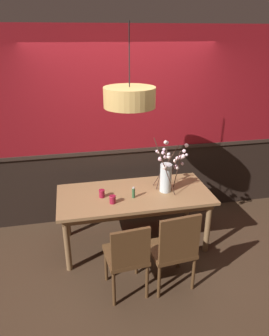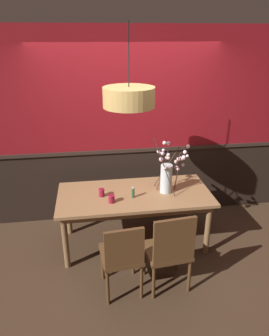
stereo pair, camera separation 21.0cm
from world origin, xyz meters
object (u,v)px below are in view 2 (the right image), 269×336
(chair_near_side_left, at_px, (122,255))
(condiment_bottle, at_px, (133,193))
(chair_far_side_left, at_px, (110,183))
(vase_with_blossoms, at_px, (167,175))
(candle_holder_nearer_edge, at_px, (102,193))
(candle_holder_nearer_center, at_px, (112,199))
(chair_far_side_right, at_px, (145,179))
(pendant_lamp, at_px, (129,97))
(dining_table, at_px, (134,199))
(chair_near_side_right, at_px, (170,249))

(chair_near_side_left, relative_size, condiment_bottle, 6.38)
(chair_far_side_left, distance_m, condiment_bottle, 1.00)
(vase_with_blossoms, bearing_deg, chair_near_side_left, -128.15)
(chair_far_side_left, bearing_deg, chair_near_side_left, -90.18)
(candle_holder_nearer_edge, bearing_deg, candle_holder_nearer_center, -57.90)
(chair_near_side_left, bearing_deg, chair_far_side_left, 89.82)
(candle_holder_nearer_center, xyz_separation_m, condiment_bottle, (0.27, 0.08, 0.02))
(chair_far_side_left, distance_m, chair_far_side_right, 0.53)
(chair_near_side_left, distance_m, pendant_lamp, 1.66)
(vase_with_blossoms, relative_size, pendant_lamp, 0.91)
(vase_with_blossoms, bearing_deg, candle_holder_nearer_edge, -179.74)
(candle_holder_nearer_edge, distance_m, pendant_lamp, 1.22)
(dining_table, height_order, pendant_lamp, pendant_lamp)
(chair_far_side_right, relative_size, candle_holder_nearer_edge, 9.61)
(chair_far_side_right, relative_size, candle_holder_nearer_center, 9.86)
(candle_holder_nearer_center, distance_m, pendant_lamp, 1.20)
(chair_far_side_right, xyz_separation_m, condiment_bottle, (-0.31, -0.94, 0.28))
(dining_table, relative_size, chair_near_side_left, 2.13)
(pendant_lamp, bearing_deg, condiment_bottle, -5.78)
(chair_near_side_right, bearing_deg, candle_holder_nearer_edge, 127.76)
(chair_far_side_right, bearing_deg, vase_with_blossoms, -81.19)
(pendant_lamp, bearing_deg, chair_far_side_left, 100.79)
(chair_near_side_left, bearing_deg, candle_holder_nearer_center, 94.05)
(dining_table, bearing_deg, condiment_bottle, -108.27)
(chair_far_side_right, height_order, candle_holder_nearer_edge, chair_far_side_right)
(dining_table, relative_size, pendant_lamp, 2.25)
(chair_near_side_left, distance_m, condiment_bottle, 0.85)
(chair_near_side_left, distance_m, vase_with_blossoms, 1.18)
(chair_near_side_right, height_order, vase_with_blossoms, vase_with_blossoms)
(dining_table, distance_m, chair_far_side_left, 0.87)
(dining_table, relative_size, chair_far_side_left, 2.16)
(chair_near_side_right, bearing_deg, dining_table, 105.93)
(dining_table, xyz_separation_m, chair_far_side_right, (0.28, 0.84, -0.13))
(chair_near_side_left, bearing_deg, vase_with_blossoms, 51.85)
(chair_far_side_right, distance_m, candle_holder_nearer_edge, 1.13)
(candle_holder_nearer_edge, bearing_deg, chair_near_side_left, -79.58)
(candle_holder_nearer_edge, bearing_deg, vase_with_blossoms, 0.26)
(chair_far_side_right, relative_size, chair_near_side_right, 0.99)
(chair_near_side_right, height_order, candle_holder_nearer_edge, chair_near_side_right)
(chair_near_side_left, distance_m, candle_holder_nearer_edge, 0.91)
(chair_near_side_right, xyz_separation_m, pendant_lamp, (-0.32, 0.76, 1.44))
(chair_near_side_left, height_order, candle_holder_nearer_center, chair_near_side_left)
(dining_table, height_order, candle_holder_nearer_edge, candle_holder_nearer_edge)
(chair_far_side_left, bearing_deg, condiment_bottle, -76.80)
(chair_far_side_left, distance_m, chair_near_side_left, 1.68)
(chair_near_side_right, distance_m, candle_holder_nearer_edge, 1.11)
(dining_table, xyz_separation_m, candle_holder_nearer_center, (-0.30, -0.19, 0.13))
(chair_near_side_left, height_order, vase_with_blossoms, vase_with_blossoms)
(chair_far_side_right, bearing_deg, condiment_bottle, -108.48)
(chair_far_side_right, xyz_separation_m, candle_holder_nearer_edge, (-0.69, -0.85, 0.27))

